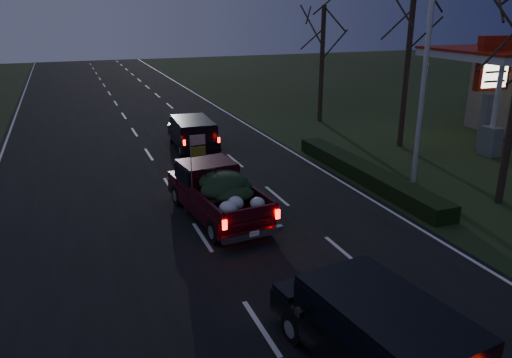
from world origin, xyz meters
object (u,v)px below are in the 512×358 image
object	(u,v)px
lead_suv	(193,131)
rear_suv	(382,331)
light_pole	(428,45)
gas_price_pylon	(492,74)
pickup_truck	(217,190)

from	to	relation	value
lead_suv	rear_suv	xyz separation A→B (m)	(-0.74, -17.48, 0.07)
lead_suv	light_pole	bearing A→B (deg)	-46.49
gas_price_pylon	pickup_truck	xyz separation A→B (m)	(-15.07, -3.59, -2.78)
gas_price_pylon	lead_suv	size ratio (longest dim) A/B	1.25
lead_suv	rear_suv	size ratio (longest dim) A/B	0.90
light_pole	pickup_truck	xyz separation A→B (m)	(-8.57, -0.59, -4.49)
light_pole	rear_suv	xyz separation A→B (m)	(-7.94, -9.24, -4.46)
lead_suv	pickup_truck	bearing A→B (deg)	-96.49
lead_suv	rear_suv	world-z (taller)	rear_suv
light_pole	lead_suv	bearing A→B (deg)	131.15
light_pole	pickup_truck	bearing A→B (deg)	-176.05
gas_price_pylon	pickup_truck	world-z (taller)	gas_price_pylon
pickup_truck	lead_suv	xyz separation A→B (m)	(1.37, 8.83, -0.04)
gas_price_pylon	rear_suv	world-z (taller)	gas_price_pylon
light_pole	rear_suv	size ratio (longest dim) A/B	1.86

